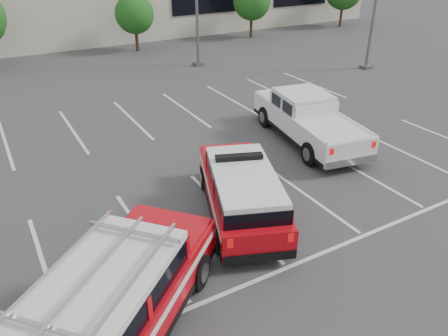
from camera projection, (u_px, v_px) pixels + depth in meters
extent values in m
plane|color=#3D3D40|center=(231.00, 214.00, 13.35)|extent=(120.00, 120.00, 0.00)
cube|color=silver|center=(171.00, 157.00, 16.80)|extent=(23.00, 15.00, 0.01)
cylinder|color=#3F2B19|center=(137.00, 40.00, 32.05)|extent=(0.24, 0.24, 1.51)
sphere|color=#174E15|center=(135.00, 14.00, 31.18)|extent=(2.77, 2.77, 2.77)
sphere|color=#174E15|center=(139.00, 19.00, 31.71)|extent=(1.85, 1.85, 1.85)
cylinder|color=#3F2B19|center=(251.00, 27.00, 36.40)|extent=(0.24, 0.24, 1.67)
sphere|color=#174E15|center=(252.00, 1.00, 35.44)|extent=(3.07, 3.07, 3.07)
sphere|color=#174E15|center=(254.00, 6.00, 35.99)|extent=(2.05, 2.05, 2.05)
cylinder|color=#3F2B19|center=(341.00, 16.00, 40.76)|extent=(0.24, 0.24, 1.84)
cube|color=#59595E|center=(198.00, 64.00, 28.64)|extent=(0.60, 0.60, 0.20)
cube|color=#59595E|center=(366.00, 67.00, 28.00)|extent=(0.60, 0.60, 0.20)
cube|color=#B40811|center=(241.00, 193.00, 13.02)|extent=(3.65, 5.56, 0.80)
cube|color=black|center=(244.00, 184.00, 12.32)|extent=(2.96, 4.09, 0.42)
cube|color=silver|center=(244.00, 175.00, 12.18)|extent=(2.90, 4.01, 0.15)
cube|color=black|center=(239.00, 157.00, 12.82)|extent=(1.41, 0.75, 0.14)
cube|color=silver|center=(308.00, 122.00, 17.78)|extent=(3.19, 6.47, 0.90)
cube|color=black|center=(303.00, 102.00, 17.92)|extent=(2.32, 2.50, 0.47)
cube|color=silver|center=(303.00, 94.00, 17.77)|extent=(2.27, 2.45, 0.17)
cube|color=#B40811|center=(121.00, 302.00, 9.00)|extent=(5.62, 5.34, 0.92)
cube|color=black|center=(101.00, 295.00, 8.21)|extent=(4.20, 4.05, 0.48)
cube|color=silver|center=(99.00, 282.00, 8.06)|extent=(4.11, 3.96, 0.17)
cube|color=#A5A5A8|center=(97.00, 269.00, 7.92)|extent=(3.95, 3.84, 0.07)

